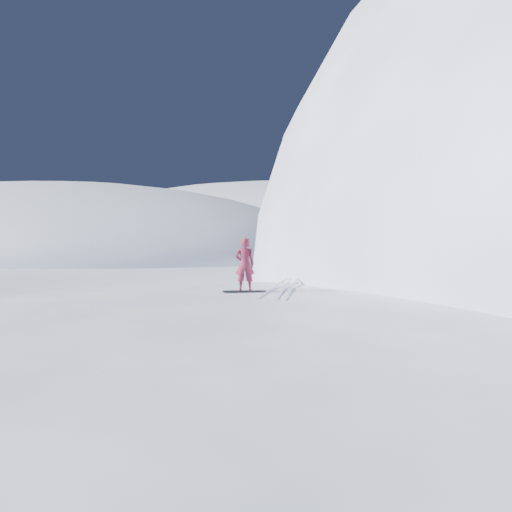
{
  "coord_description": "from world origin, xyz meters",
  "views": [
    {
      "loc": [
        4.62,
        -9.73,
        4.32
      ],
      "look_at": [
        -1.07,
        4.8,
        3.5
      ],
      "focal_mm": 32.0,
      "sensor_mm": 36.0,
      "label": 1
    }
  ],
  "objects": [
    {
      "name": "near_ridge",
      "position": [
        1.0,
        3.0,
        0.0
      ],
      "size": [
        36.0,
        28.0,
        4.8
      ],
      "primitive_type": "ellipsoid",
      "color": "white",
      "rests_on": "ground"
    },
    {
      "name": "wind_bumps",
      "position": [
        -0.56,
        2.12,
        0.0
      ],
      "size": [
        16.0,
        14.4,
        1.0
      ],
      "color": "white",
      "rests_on": "ground"
    },
    {
      "name": "snowboard",
      "position": [
        -1.07,
        3.8,
        2.41
      ],
      "size": [
        1.4,
        0.86,
        0.02
      ],
      "primitive_type": "cube",
      "rotation": [
        0.0,
        0.0,
        0.45
      ],
      "color": "black",
      "rests_on": "near_ridge"
    },
    {
      "name": "far_ridge_c",
      "position": [
        -40.0,
        110.0,
        0.0
      ],
      "size": [
        140.0,
        90.0,
        36.0
      ],
      "primitive_type": "ellipsoid",
      "color": "white",
      "rests_on": "ground"
    },
    {
      "name": "snowboarder",
      "position": [
        -1.07,
        3.8,
        3.28
      ],
      "size": [
        0.74,
        0.64,
        1.71
      ],
      "primitive_type": "imported",
      "rotation": [
        0.0,
        0.0,
        3.59
      ],
      "color": "maroon",
      "rests_on": "snowboard"
    },
    {
      "name": "board_tracks",
      "position": [
        -0.24,
        5.39,
        2.42
      ],
      "size": [
        1.84,
        5.93,
        0.04
      ],
      "color": "silver",
      "rests_on": "ground"
    },
    {
      "name": "far_ridge_a",
      "position": [
        -70.0,
        60.0,
        0.0
      ],
      "size": [
        120.0,
        70.0,
        28.0
      ],
      "primitive_type": "ellipsoid",
      "color": "white",
      "rests_on": "ground"
    },
    {
      "name": "ground",
      "position": [
        0.0,
        0.0,
        0.0
      ],
      "size": [
        400.0,
        400.0,
        0.0
      ],
      "primitive_type": "plane",
      "color": "white",
      "rests_on": "ground"
    }
  ]
}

